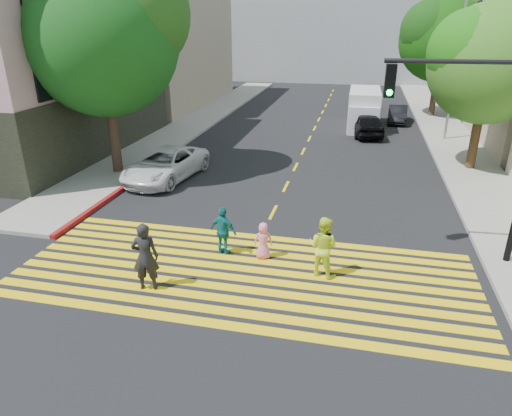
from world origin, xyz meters
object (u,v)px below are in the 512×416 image
(dark_car_parked, at_px, (397,114))
(pedestrian_child, at_px, (263,241))
(dark_car_near, at_px, (366,124))
(tree_right_far, at_px, (444,34))
(traffic_signal, at_px, (491,131))
(pedestrian_woman, at_px, (323,247))
(silver_car, at_px, (364,100))
(pedestrian_extra, at_px, (223,231))
(white_van, at_px, (364,110))
(tree_left, at_px, (104,30))
(tree_right_near, at_px, (492,57))
(white_sedan, at_px, (166,165))
(pedestrian_man, at_px, (145,257))

(dark_car_parked, bearing_deg, pedestrian_child, -99.79)
(pedestrian_child, distance_m, dark_car_near, 17.62)
(tree_right_far, xyz_separation_m, traffic_signal, (-1.75, -23.33, -1.80))
(pedestrian_woman, distance_m, silver_car, 28.09)
(pedestrian_woman, relative_size, dark_car_near, 0.42)
(pedestrian_extra, relative_size, white_van, 0.29)
(tree_left, relative_size, dark_car_parked, 2.64)
(pedestrian_woman, distance_m, pedestrian_child, 2.00)
(pedestrian_woman, height_order, pedestrian_child, pedestrian_woman)
(dark_car_parked, bearing_deg, tree_right_near, -71.11)
(tree_left, height_order, white_sedan, tree_left)
(tree_right_near, relative_size, white_sedan, 1.56)
(pedestrian_extra, bearing_deg, pedestrian_child, -163.48)
(silver_car, relative_size, traffic_signal, 0.66)
(dark_car_parked, bearing_deg, white_van, -131.81)
(white_sedan, distance_m, dark_car_parked, 19.09)
(silver_car, xyz_separation_m, white_van, (0.03, -7.96, 0.59))
(dark_car_near, distance_m, white_van, 2.23)
(pedestrian_man, bearing_deg, silver_car, -114.96)
(tree_right_far, xyz_separation_m, white_van, (-5.11, -4.98, -4.71))
(pedestrian_extra, height_order, white_sedan, pedestrian_extra)
(pedestrian_man, height_order, traffic_signal, traffic_signal)
(pedestrian_extra, xyz_separation_m, white_van, (4.08, 19.52, 0.40))
(pedestrian_child, xyz_separation_m, silver_car, (2.77, 27.48, 0.01))
(pedestrian_woman, xyz_separation_m, pedestrian_child, (-1.88, 0.59, -0.32))
(pedestrian_man, bearing_deg, pedestrian_woman, -172.92)
(tree_left, xyz_separation_m, pedestrian_extra, (7.23, -6.70, -5.71))
(pedestrian_woman, bearing_deg, pedestrian_man, 41.34)
(tree_left, height_order, silver_car, tree_left)
(white_sedan, bearing_deg, tree_right_near, 26.36)
(tree_left, xyz_separation_m, silver_car, (11.27, 20.77, -5.89))
(tree_right_near, distance_m, pedestrian_woman, 13.97)
(pedestrian_man, bearing_deg, tree_right_far, -126.10)
(tree_right_near, xyz_separation_m, pedestrian_woman, (-6.29, -11.67, -4.42))
(pedestrian_man, bearing_deg, tree_left, -72.31)
(tree_left, bearing_deg, tree_right_near, 14.67)
(pedestrian_child, bearing_deg, traffic_signal, 172.09)
(dark_car_near, bearing_deg, pedestrian_man, 63.93)
(pedestrian_man, relative_size, pedestrian_child, 1.66)
(tree_left, xyz_separation_m, dark_car_parked, (13.71, 15.19, -5.89))
(tree_right_near, height_order, tree_right_far, tree_right_far)
(white_sedan, height_order, dark_car_near, dark_car_near)
(pedestrian_child, distance_m, pedestrian_extra, 1.30)
(tree_right_far, bearing_deg, traffic_signal, -94.30)
(pedestrian_man, height_order, dark_car_parked, pedestrian_man)
(dark_car_near, relative_size, white_van, 0.81)
(tree_right_far, height_order, silver_car, tree_right_far)
(pedestrian_extra, xyz_separation_m, dark_car_near, (4.31, 17.35, -0.05))
(pedestrian_man, bearing_deg, white_sedan, -84.38)
(tree_right_near, bearing_deg, dark_car_near, 129.28)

